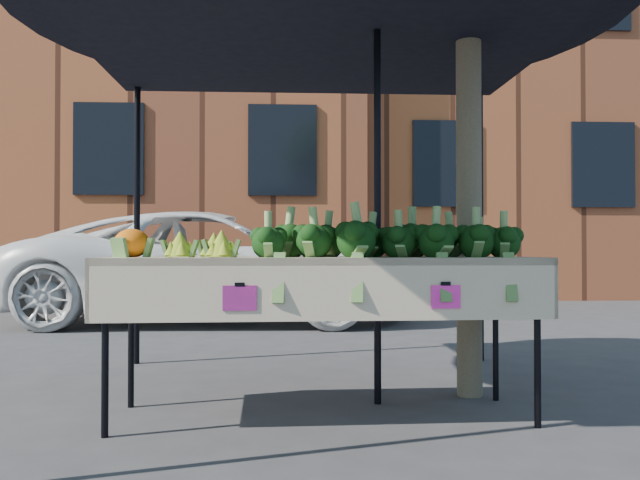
{
  "coord_description": "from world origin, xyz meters",
  "views": [
    {
      "loc": [
        -0.44,
        -3.58,
        0.94
      ],
      "look_at": [
        -0.24,
        0.35,
        1.0
      ],
      "focal_mm": 37.09,
      "sensor_mm": 36.0,
      "label": 1
    }
  ],
  "objects_px": {
    "canopy": "(320,181)",
    "street_tree": "(468,32)",
    "table": "(322,337)",
    "vehicle": "(217,126)"
  },
  "relations": [
    {
      "from": "table",
      "to": "street_tree",
      "type": "relative_size",
      "value": 0.51
    },
    {
      "from": "street_tree",
      "to": "canopy",
      "type": "bearing_deg",
      "value": -173.5
    },
    {
      "from": "table",
      "to": "canopy",
      "type": "height_order",
      "value": "canopy"
    },
    {
      "from": "vehicle",
      "to": "street_tree",
      "type": "bearing_deg",
      "value": -154.06
    },
    {
      "from": "canopy",
      "to": "street_tree",
      "type": "height_order",
      "value": "street_tree"
    },
    {
      "from": "canopy",
      "to": "street_tree",
      "type": "relative_size",
      "value": 0.67
    },
    {
      "from": "table",
      "to": "street_tree",
      "type": "bearing_deg",
      "value": 26.57
    },
    {
      "from": "canopy",
      "to": "vehicle",
      "type": "relative_size",
      "value": 0.61
    },
    {
      "from": "canopy",
      "to": "street_tree",
      "type": "xyz_separation_m",
      "value": [
        0.97,
        0.11,
        0.99
      ]
    },
    {
      "from": "table",
      "to": "vehicle",
      "type": "bearing_deg",
      "value": 102.51
    }
  ]
}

